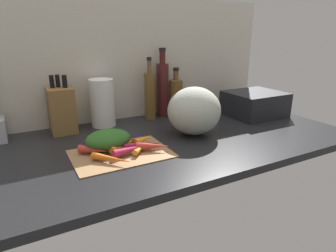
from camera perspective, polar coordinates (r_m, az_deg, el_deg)
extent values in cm
cube|color=black|center=(123.46, -2.61, -3.37)|extent=(170.00, 80.00, 3.00)
cube|color=beige|center=(151.19, -9.30, 12.70)|extent=(170.00, 3.00, 60.00)
cube|color=#997047|center=(109.96, -9.22, -5.31)|extent=(35.85, 25.05, 0.80)
cone|color=#B2264C|center=(112.28, -4.86, -3.68)|extent=(15.45, 5.74, 2.62)
cone|color=orange|center=(111.85, -10.00, -4.07)|extent=(11.81, 13.89, 2.34)
cone|color=orange|center=(113.35, -8.22, -3.48)|extent=(15.75, 10.07, 3.06)
cone|color=red|center=(111.83, -11.11, -3.97)|extent=(10.24, 11.44, 2.96)
cone|color=red|center=(109.75, -14.47, -4.61)|extent=(10.57, 9.72, 3.12)
cone|color=#B2264C|center=(118.32, -7.94, -2.79)|extent=(16.66, 6.47, 2.01)
cone|color=red|center=(109.80, -3.05, -3.95)|extent=(12.57, 8.64, 3.36)
cone|color=orange|center=(116.37, -4.77, -2.64)|extent=(10.92, 7.60, 3.55)
cone|color=orange|center=(101.82, -11.08, -6.33)|extent=(11.99, 13.15, 2.67)
cone|color=orange|center=(109.82, -5.34, -4.33)|extent=(9.18, 8.61, 2.22)
cone|color=#B2264C|center=(108.61, -6.42, -4.39)|extent=(18.22, 5.89, 3.04)
cone|color=orange|center=(116.74, -13.18, -3.25)|extent=(14.07, 10.25, 2.63)
ellipsoid|color=#2D6023|center=(113.16, -11.71, -2.56)|extent=(17.35, 13.35, 7.34)
ellipsoid|color=#B2B7A8|center=(127.72, 5.16, 3.00)|extent=(23.74, 22.82, 21.07)
cube|color=brown|center=(138.06, -20.22, 2.93)|extent=(10.71, 13.34, 20.32)
cylinder|color=black|center=(136.33, -21.93, 8.13)|extent=(1.94, 1.94, 5.50)
cylinder|color=black|center=(137.02, -20.91, 8.29)|extent=(1.85, 1.85, 5.50)
cylinder|color=black|center=(134.83, -19.70, 8.28)|extent=(2.07, 2.07, 5.50)
cylinder|color=white|center=(141.77, -12.81, 4.47)|extent=(11.48, 11.48, 22.67)
cylinder|color=brown|center=(149.72, -3.59, 5.86)|extent=(5.66, 5.66, 23.95)
cylinder|color=brown|center=(147.26, -3.70, 11.59)|extent=(2.07, 2.07, 6.16)
cylinder|color=black|center=(146.87, -3.73, 13.09)|extent=(2.38, 2.38, 1.60)
cylinder|color=#471919|center=(155.43, -1.07, 7.07)|extent=(6.42, 6.42, 27.79)
cylinder|color=#471919|center=(153.07, -1.11, 13.36)|extent=(3.07, 3.07, 6.41)
cylinder|color=black|center=(152.79, -1.12, 14.86)|extent=(3.53, 3.53, 1.60)
cylinder|color=brown|center=(158.54, 1.55, 5.67)|extent=(7.44, 7.44, 19.06)
cylinder|color=brown|center=(156.40, 1.58, 9.96)|extent=(2.75, 2.75, 4.89)
cylinder|color=black|center=(155.97, 1.59, 11.14)|extent=(3.16, 3.16, 1.60)
cube|color=black|center=(163.87, 16.66, 4.21)|extent=(28.50, 25.15, 12.83)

